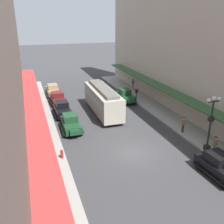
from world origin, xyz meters
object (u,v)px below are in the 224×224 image
object	(u,v)px
parked_car_3	(71,123)
pedestrian_2	(38,105)
parked_car_0	(58,98)
parked_car_4	(219,165)
pedestrian_5	(215,145)
pedestrian_1	(136,93)
lamp_post_with_clock	(211,122)
pedestrian_0	(133,84)
parked_car_1	(53,90)
parked_car_5	(125,95)
parked_car_2	(62,109)
pedestrian_4	(183,125)
pedestrian_3	(39,121)
fire_hydrant	(62,154)
streetcar	(103,99)

from	to	relation	value
parked_car_3	pedestrian_2	world-z (taller)	parked_car_3
parked_car_0	parked_car_4	size ratio (longest dim) A/B	1.00
parked_car_0	parked_car_3	bearing A→B (deg)	-89.38
pedestrian_2	pedestrian_5	bearing A→B (deg)	-49.65
parked_car_0	pedestrian_1	bearing A→B (deg)	-8.16
lamp_post_with_clock	pedestrian_0	size ratio (longest dim) A/B	3.09
parked_car_1	pedestrian_5	bearing A→B (deg)	-64.09
parked_car_3	parked_car_5	size ratio (longest dim) A/B	1.00
parked_car_2	pedestrian_4	xyz separation A→B (m)	(11.22, -9.23, 0.07)
parked_car_1	parked_car_4	bearing A→B (deg)	-69.84
parked_car_5	pedestrian_1	world-z (taller)	parked_car_5
parked_car_2	parked_car_5	size ratio (longest dim) A/B	1.01
pedestrian_3	pedestrian_4	size ratio (longest dim) A/B	1.00
parked_car_3	pedestrian_1	xyz separation A→B (m)	(11.27, 7.90, 0.05)
parked_car_0	parked_car_1	size ratio (longest dim) A/B	1.01
parked_car_3	pedestrian_0	distance (m)	18.41
parked_car_3	parked_car_4	size ratio (longest dim) A/B	0.99
pedestrian_2	lamp_post_with_clock	bearing A→B (deg)	-48.51
parked_car_4	pedestrian_3	distance (m)	18.27
parked_car_3	pedestrian_1	bearing A→B (deg)	35.03
pedestrian_0	fire_hydrant	bearing A→B (deg)	-128.39
pedestrian_0	pedestrian_5	distance (m)	22.48
streetcar	parked_car_3	bearing A→B (deg)	-140.43
pedestrian_0	parked_car_4	bearing A→B (deg)	-98.40
streetcar	pedestrian_2	size ratio (longest dim) A/B	5.77
parked_car_3	parked_car_5	distance (m)	11.93
lamp_post_with_clock	pedestrian_3	distance (m)	17.38
parked_car_3	pedestrian_3	size ratio (longest dim) A/B	2.56
pedestrian_5	pedestrian_0	bearing A→B (deg)	85.16
parked_car_2	parked_car_4	size ratio (longest dim) A/B	1.00
pedestrian_2	pedestrian_3	xyz separation A→B (m)	(-0.30, -5.75, 0.00)
parked_car_0	parked_car_3	distance (m)	9.54
parked_car_0	fire_hydrant	bearing A→B (deg)	-96.51
parked_car_0	pedestrian_1	distance (m)	11.49
parked_car_4	pedestrian_2	xyz separation A→B (m)	(-12.18, 19.09, 0.07)
parked_car_1	pedestrian_1	world-z (taller)	parked_car_1
parked_car_1	streetcar	distance (m)	11.32
pedestrian_1	pedestrian_5	size ratio (longest dim) A/B	0.98
pedestrian_1	pedestrian_4	world-z (taller)	pedestrian_4
pedestrian_4	pedestrian_5	distance (m)	4.84
pedestrian_1	pedestrian_3	xyz separation A→B (m)	(-14.50, -6.51, 0.02)
pedestrian_1	parked_car_5	bearing A→B (deg)	-167.77
parked_car_3	pedestrian_0	bearing A→B (deg)	45.29
parked_car_4	pedestrian_3	size ratio (longest dim) A/B	2.58
streetcar	pedestrian_0	size ratio (longest dim) A/B	5.77
streetcar	parked_car_4	bearing A→B (deg)	-74.50
pedestrian_2	pedestrian_3	distance (m)	5.76
pedestrian_1	fire_hydrant	bearing A→B (deg)	-134.20
lamp_post_with_clock	parked_car_4	bearing A→B (deg)	-115.93
streetcar	pedestrian_5	distance (m)	14.72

